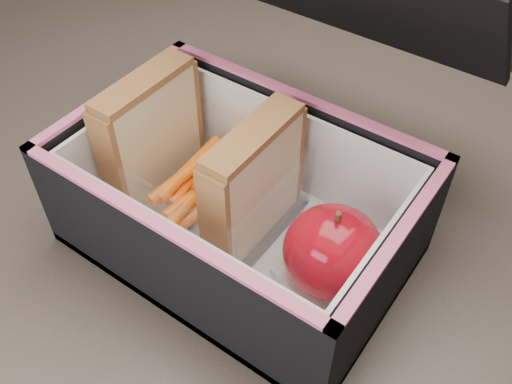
% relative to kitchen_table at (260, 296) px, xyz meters
% --- Properties ---
extents(kitchen_table, '(1.20, 0.80, 0.75)m').
position_rel_kitchen_table_xyz_m(kitchen_table, '(0.00, 0.00, 0.00)').
color(kitchen_table, brown).
rests_on(kitchen_table, ground).
extents(lunch_bag, '(0.28, 0.31, 0.24)m').
position_rel_kitchen_table_xyz_m(lunch_bag, '(-0.01, -0.01, 0.15)').
color(lunch_bag, black).
rests_on(lunch_bag, kitchen_table).
extents(plastic_tub, '(0.16, 0.12, 0.07)m').
position_rel_kitchen_table_xyz_m(plastic_tub, '(-0.06, -0.00, 0.14)').
color(plastic_tub, white).
rests_on(plastic_tub, lunch_bag).
extents(sandwich_left, '(0.03, 0.10, 0.11)m').
position_rel_kitchen_table_xyz_m(sandwich_left, '(-0.12, -0.00, 0.16)').
color(sandwich_left, '#D6BC80').
rests_on(sandwich_left, plastic_tub).
extents(sandwich_right, '(0.03, 0.10, 0.11)m').
position_rel_kitchen_table_xyz_m(sandwich_right, '(-0.01, -0.00, 0.16)').
color(sandwich_right, '#D6BC80').
rests_on(sandwich_right, plastic_tub).
extents(carrot_sticks, '(0.05, 0.16, 0.03)m').
position_rel_kitchen_table_xyz_m(carrot_sticks, '(-0.07, -0.00, 0.12)').
color(carrot_sticks, orange).
rests_on(carrot_sticks, plastic_tub).
extents(paper_napkin, '(0.09, 0.09, 0.01)m').
position_rel_kitchen_table_xyz_m(paper_napkin, '(0.07, -0.01, 0.11)').
color(paper_napkin, white).
rests_on(paper_napkin, lunch_bag).
extents(red_apple, '(0.10, 0.10, 0.08)m').
position_rel_kitchen_table_xyz_m(red_apple, '(0.08, -0.01, 0.15)').
color(red_apple, maroon).
rests_on(red_apple, paper_napkin).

